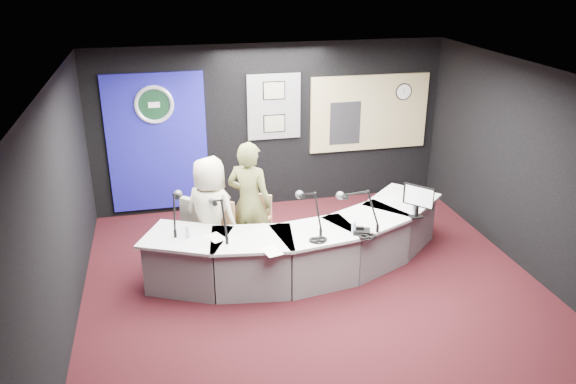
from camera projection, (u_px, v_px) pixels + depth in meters
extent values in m
plane|color=black|center=(316.00, 290.00, 7.61)|extent=(6.00, 6.00, 0.00)
cube|color=silver|center=(321.00, 78.00, 6.55)|extent=(6.00, 6.00, 0.02)
cube|color=black|center=(271.00, 127.00, 9.79)|extent=(6.00, 0.02, 2.80)
cube|color=black|center=(424.00, 338.00, 4.38)|extent=(6.00, 0.02, 2.80)
cube|color=black|center=(61.00, 215.00, 6.47)|extent=(0.02, 6.00, 2.80)
cube|color=black|center=(535.00, 173.00, 7.70)|extent=(0.02, 6.00, 2.80)
cube|color=navy|center=(157.00, 143.00, 9.43)|extent=(1.60, 0.05, 2.30)
torus|color=silver|center=(154.00, 105.00, 9.15)|extent=(0.63, 0.07, 0.63)
cylinder|color=black|center=(154.00, 105.00, 9.15)|extent=(0.48, 0.01, 0.48)
cube|color=slate|center=(274.00, 107.00, 9.64)|extent=(0.90, 0.04, 1.10)
cube|color=gray|center=(274.00, 91.00, 9.51)|extent=(0.34, 0.02, 0.27)
cube|color=gray|center=(274.00, 124.00, 9.72)|extent=(0.34, 0.02, 0.27)
cube|color=tan|center=(369.00, 113.00, 10.06)|extent=(2.12, 0.06, 1.32)
cube|color=beige|center=(370.00, 113.00, 10.05)|extent=(2.00, 0.02, 1.20)
cube|color=black|center=(345.00, 123.00, 10.00)|extent=(0.55, 0.02, 0.75)
cylinder|color=white|center=(404.00, 92.00, 10.03)|extent=(0.28, 0.01, 0.28)
cube|color=slate|center=(197.00, 223.00, 8.08)|extent=(0.45, 0.39, 0.70)
imported|color=beige|center=(211.00, 215.00, 7.87)|extent=(0.95, 0.90, 1.64)
imported|color=brown|center=(250.00, 203.00, 8.05)|extent=(0.78, 0.71, 1.79)
cube|color=black|center=(418.00, 196.00, 7.83)|extent=(0.30, 0.34, 0.29)
cube|color=black|center=(362.00, 232.00, 7.48)|extent=(0.26, 0.24, 0.05)
torus|color=black|center=(367.00, 236.00, 7.37)|extent=(0.20, 0.20, 0.03)
torus|color=black|center=(318.00, 240.00, 7.28)|extent=(0.22, 0.22, 0.04)
cube|color=white|center=(216.00, 238.00, 7.37)|extent=(0.28, 0.32, 0.00)
cube|color=white|center=(272.00, 251.00, 7.03)|extent=(0.26, 0.32, 0.00)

